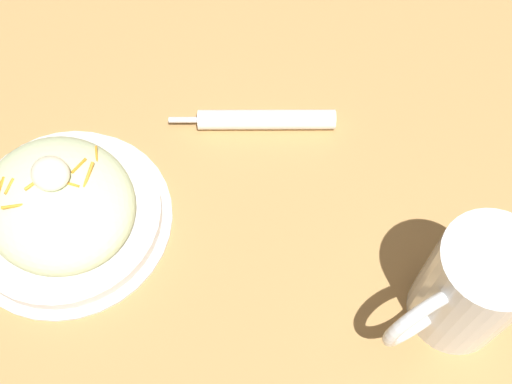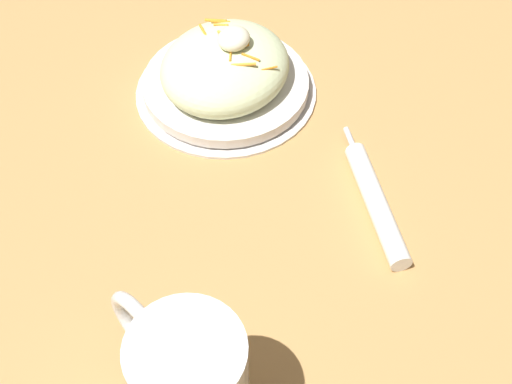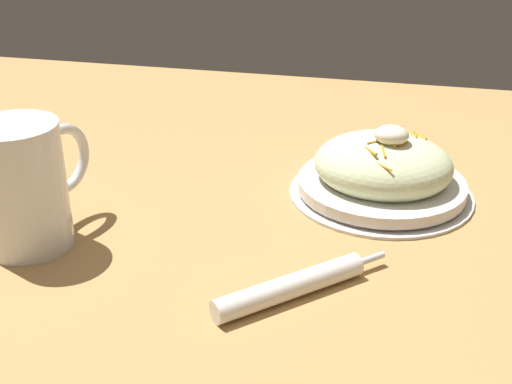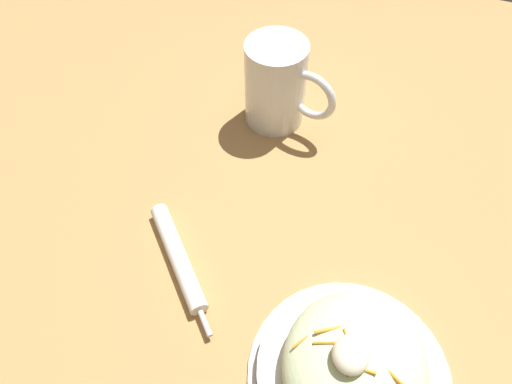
# 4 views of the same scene
# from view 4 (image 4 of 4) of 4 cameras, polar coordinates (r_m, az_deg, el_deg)

# --- Properties ---
(ground_plane) EXTENTS (1.43, 1.43, 0.00)m
(ground_plane) POSITION_cam_4_polar(r_m,az_deg,el_deg) (0.71, -2.61, -3.22)
(ground_plane) COLOR #B2844C
(salad_plate) EXTENTS (0.24, 0.24, 0.10)m
(salad_plate) POSITION_cam_4_polar(r_m,az_deg,el_deg) (0.59, 11.29, -19.52)
(salad_plate) COLOR silver
(salad_plate) RESTS_ON ground_plane
(beer_mug) EXTENTS (0.10, 0.15, 0.15)m
(beer_mug) POSITION_cam_4_polar(r_m,az_deg,el_deg) (0.80, 2.42, 12.05)
(beer_mug) COLOR white
(beer_mug) RESTS_ON ground_plane
(napkin_roll) EXTENTS (0.16, 0.15, 0.02)m
(napkin_roll) POSITION_cam_4_polar(r_m,az_deg,el_deg) (0.67, -9.07, -7.57)
(napkin_roll) COLOR white
(napkin_roll) RESTS_ON ground_plane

